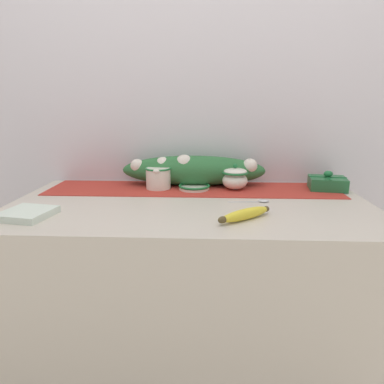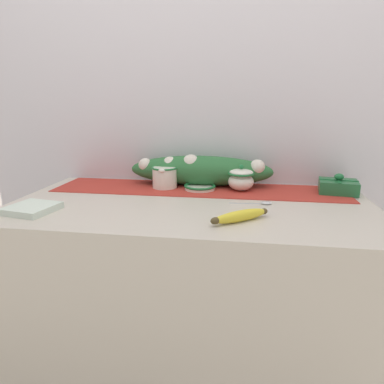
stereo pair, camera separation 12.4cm
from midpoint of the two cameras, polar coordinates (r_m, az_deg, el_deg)
name	(u,v)px [view 1 (the left image)]	position (r m, az deg, el deg)	size (l,w,h in m)	color
countertop	(190,310)	(1.48, -2.79, -19.14)	(1.35, 0.71, 0.92)	beige
back_wall	(194,122)	(1.61, -1.83, 11.63)	(2.15, 0.04, 2.40)	silver
table_runner	(193,189)	(1.48, -2.25, 0.49)	(1.25, 0.27, 0.00)	#B23328
cream_pitcher	(158,177)	(1.49, -8.00, 2.46)	(0.11, 0.13, 0.09)	white
sugar_bowl	(235,178)	(1.47, 4.80, 2.32)	(0.11, 0.11, 0.11)	white
small_dish	(194,187)	(1.47, -2.03, 0.83)	(0.14, 0.14, 0.02)	white
banana	(245,214)	(1.10, 5.64, -3.76)	(0.19, 0.16, 0.04)	yellow
spoon	(262,201)	(1.30, 8.88, -1.52)	(0.16, 0.03, 0.01)	silver
napkin_stack	(27,214)	(1.27, -28.32, -3.22)	(0.15, 0.15, 0.02)	silver
gift_box	(327,183)	(1.56, 19.56, 1.42)	(0.17, 0.15, 0.08)	#236638
poinsettia_garland	(193,170)	(1.54, -2.10, 3.69)	(0.64, 0.15, 0.14)	#2D6B38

